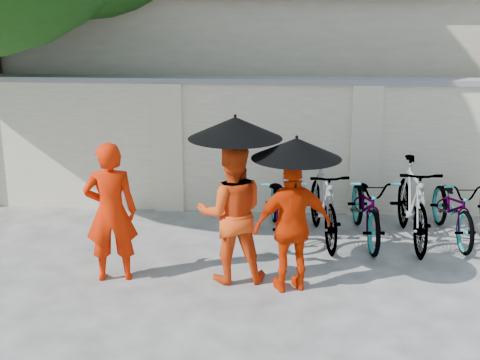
{
  "coord_description": "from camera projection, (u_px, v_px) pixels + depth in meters",
  "views": [
    {
      "loc": [
        0.78,
        -6.87,
        3.37
      ],
      "look_at": [
        0.24,
        1.02,
        1.1
      ],
      "focal_mm": 50.0,
      "sensor_mm": 36.0,
      "label": 1
    }
  ],
  "objects": [
    {
      "name": "ground",
      "position": [
        213.0,
        297.0,
        7.57
      ],
      "size": [
        80.0,
        80.0,
        0.0
      ],
      "primitive_type": "plane",
      "color": "#B6B4AF"
    },
    {
      "name": "compound_wall",
      "position": [
        298.0,
        148.0,
        10.29
      ],
      "size": [
        20.0,
        0.3,
        2.0
      ],
      "primitive_type": "cube",
      "color": "#F4E8C1",
      "rests_on": "ground"
    },
    {
      "name": "building_behind",
      "position": [
        345.0,
        78.0,
        13.7
      ],
      "size": [
        14.0,
        6.0,
        3.2
      ],
      "primitive_type": "cube",
      "color": "beige",
      "rests_on": "ground"
    },
    {
      "name": "monk_left",
      "position": [
        111.0,
        212.0,
        7.84
      ],
      "size": [
        0.68,
        0.52,
        1.69
      ],
      "primitive_type": "imported",
      "rotation": [
        0.0,
        0.0,
        3.34
      ],
      "color": "red",
      "rests_on": "ground"
    },
    {
      "name": "monk_center",
      "position": [
        232.0,
        213.0,
        7.82
      ],
      "size": [
        0.89,
        0.74,
        1.67
      ],
      "primitive_type": "imported",
      "rotation": [
        0.0,
        0.0,
        3.28
      ],
      "color": "#F04611",
      "rests_on": "ground"
    },
    {
      "name": "parasol_center",
      "position": [
        235.0,
        128.0,
        7.45
      ],
      "size": [
        1.07,
        1.07,
        1.05
      ],
      "color": "black",
      "rests_on": "ground"
    },
    {
      "name": "monk_right",
      "position": [
        293.0,
        226.0,
        7.57
      ],
      "size": [
        0.98,
        0.64,
        1.55
      ],
      "primitive_type": "imported",
      "rotation": [
        0.0,
        0.0,
        3.45
      ],
      "color": "red",
      "rests_on": "ground"
    },
    {
      "name": "parasol_right",
      "position": [
        296.0,
        148.0,
        7.24
      ],
      "size": [
        0.99,
        0.99,
        0.94
      ],
      "color": "black",
      "rests_on": "ground"
    },
    {
      "name": "bike_0",
      "position": [
        279.0,
        205.0,
        9.36
      ],
      "size": [
        0.8,
        1.78,
        0.9
      ],
      "primitive_type": "imported",
      "rotation": [
        0.0,
        0.0,
        0.12
      ],
      "color": "gray",
      "rests_on": "ground"
    },
    {
      "name": "bike_1",
      "position": [
        323.0,
        203.0,
        9.15
      ],
      "size": [
        0.75,
        1.85,
        1.08
      ],
      "primitive_type": "imported",
      "rotation": [
        0.0,
        0.0,
        0.14
      ],
      "color": "gray",
      "rests_on": "ground"
    },
    {
      "name": "bike_2",
      "position": [
        367.0,
        206.0,
        9.2
      ],
      "size": [
        0.78,
        1.88,
        0.97
      ],
      "primitive_type": "imported",
      "rotation": [
        0.0,
        0.0,
        0.08
      ],
      "color": "gray",
      "rests_on": "ground"
    },
    {
      "name": "bike_3",
      "position": [
        412.0,
        202.0,
        9.06
      ],
      "size": [
        0.58,
        1.92,
        1.15
      ],
      "primitive_type": "imported",
      "rotation": [
        0.0,
        0.0,
        0.02
      ],
      "color": "gray",
      "rests_on": "ground"
    },
    {
      "name": "bike_4",
      "position": [
        454.0,
        207.0,
        9.23
      ],
      "size": [
        0.73,
        1.78,
        0.91
      ],
      "primitive_type": "imported",
      "rotation": [
        0.0,
        0.0,
        0.07
      ],
      "color": "gray",
      "rests_on": "ground"
    }
  ]
}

